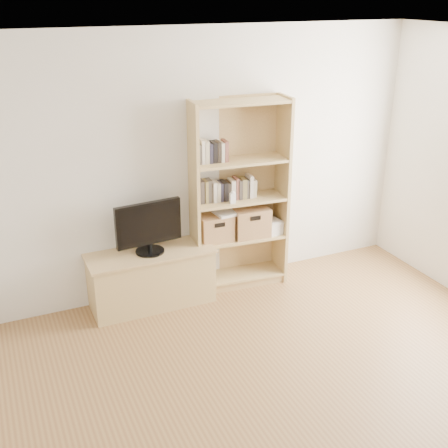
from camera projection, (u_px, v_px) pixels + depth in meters
floor at (342, 438)px, 3.91m from camera, size 4.50×5.00×0.01m
back_wall at (204, 164)px, 5.52m from camera, size 4.50×0.02×2.60m
ceiling at (382, 50)px, 2.91m from camera, size 4.50×5.00×0.01m
tv_stand at (152, 279)px, 5.48m from camera, size 1.18×0.45×0.54m
bookshelf at (239, 196)px, 5.61m from camera, size 1.00×0.42×1.95m
television at (149, 228)px, 5.27m from camera, size 0.65×0.11×0.51m
books_row_mid at (238, 187)px, 5.59m from camera, size 0.86×0.20×0.23m
books_row_upper at (218, 150)px, 5.37m from camera, size 0.42×0.19×0.21m
baby_monitor at (233, 198)px, 5.47m from camera, size 0.06×0.04×0.10m
basket_left at (215, 227)px, 5.64m from camera, size 0.34×0.28×0.27m
basket_right at (250, 221)px, 5.75m from camera, size 0.39×0.33×0.30m
laptop at (231, 211)px, 5.63m from camera, size 0.36×0.26×0.03m
magazine_stack at (269, 226)px, 5.85m from camera, size 0.21×0.28×0.12m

